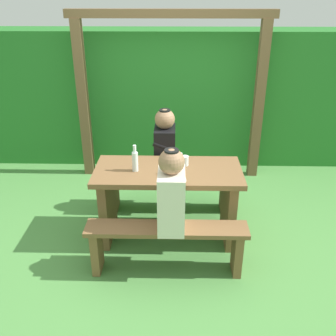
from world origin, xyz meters
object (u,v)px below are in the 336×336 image
(person_black_coat, at_px, (165,145))
(bench_near, at_px, (167,240))
(person_white_shirt, at_px, (171,193))
(cell_phone, at_px, (172,171))
(bottle_left, at_px, (181,166))
(bottle_right, at_px, (135,160))
(bench_far, at_px, (169,183))
(drinking_glass, at_px, (185,161))
(picnic_table, at_px, (168,192))

(person_black_coat, bearing_deg, bench_near, -87.54)
(person_white_shirt, bearing_deg, cell_phone, 90.20)
(person_white_shirt, relative_size, cell_phone, 5.14)
(bottle_left, relative_size, bottle_right, 0.82)
(bench_far, height_order, cell_phone, cell_phone)
(person_black_coat, relative_size, drinking_glass, 7.49)
(bench_near, height_order, person_white_shirt, person_white_shirt)
(person_black_coat, height_order, drinking_glass, person_black_coat)
(drinking_glass, height_order, bottle_right, bottle_right)
(person_white_shirt, bearing_deg, bottle_left, 79.52)
(person_white_shirt, bearing_deg, bench_far, 92.16)
(person_white_shirt, distance_m, cell_phone, 0.48)
(cell_phone, bearing_deg, person_black_coat, 65.87)
(cell_phone, bearing_deg, drinking_glass, 16.14)
(drinking_glass, bearing_deg, person_black_coat, 115.81)
(person_white_shirt, bearing_deg, drinking_glass, 78.95)
(picnic_table, xyz_separation_m, person_white_shirt, (0.04, -0.52, 0.28))
(picnic_table, relative_size, bottle_left, 6.59)
(person_black_coat, relative_size, bottle_left, 3.39)
(bottle_right, relative_size, cell_phone, 1.85)
(bench_near, height_order, bottle_right, bottle_right)
(drinking_glass, relative_size, bottle_right, 0.37)
(bottle_right, bearing_deg, bottle_left, -8.35)
(bench_near, relative_size, bottle_right, 5.41)
(person_black_coat, height_order, cell_phone, person_black_coat)
(bottle_right, xyz_separation_m, cell_phone, (0.34, -0.01, -0.10))
(bench_far, xyz_separation_m, bottle_left, (0.12, -0.62, 0.51))
(person_black_coat, relative_size, cell_phone, 5.14)
(bench_near, relative_size, bottle_left, 6.59)
(drinking_glass, xyz_separation_m, bottle_right, (-0.47, -0.13, 0.06))
(drinking_glass, xyz_separation_m, cell_phone, (-0.12, -0.14, -0.04))
(drinking_glass, relative_size, bottle_left, 0.45)
(bench_far, bearing_deg, person_white_shirt, -87.84)
(bench_far, distance_m, person_black_coat, 0.47)
(person_white_shirt, height_order, cell_phone, person_white_shirt)
(bench_near, bearing_deg, person_black_coat, 92.46)
(bench_far, height_order, drinking_glass, drinking_glass)
(picnic_table, xyz_separation_m, bottle_right, (-0.31, -0.03, 0.35))
(bench_near, bearing_deg, bottle_right, 121.77)
(bench_near, bearing_deg, bench_far, 90.00)
(picnic_table, height_order, person_white_shirt, person_white_shirt)
(bench_near, bearing_deg, bottle_left, 74.59)
(bottle_left, distance_m, cell_phone, 0.13)
(drinking_glass, relative_size, cell_phone, 0.69)
(person_white_shirt, height_order, drinking_glass, person_white_shirt)
(cell_phone, bearing_deg, bench_near, -126.96)
(picnic_table, xyz_separation_m, bottle_left, (0.12, -0.10, 0.33))
(picnic_table, bearing_deg, bench_far, 90.00)
(bottle_right, bearing_deg, bench_far, 61.49)
(person_white_shirt, distance_m, bottle_right, 0.60)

